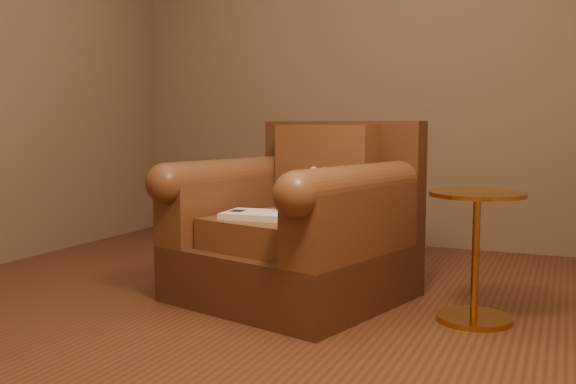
% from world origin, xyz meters
% --- Properties ---
extents(floor, '(4.00, 4.00, 0.00)m').
position_xyz_m(floor, '(0.00, 0.00, 0.00)').
color(floor, '#59311E').
rests_on(floor, ground).
extents(armchair, '(1.24, 1.21, 0.92)m').
position_xyz_m(armchair, '(0.07, 0.32, 0.36)').
color(armchair, '#482918').
rests_on(armchair, floor).
extents(teddy_bear, '(0.18, 0.21, 0.25)m').
position_xyz_m(teddy_bear, '(0.14, 0.39, 0.53)').
color(teddy_bear, beige).
rests_on(teddy_bear, armchair).
extents(guidebook, '(0.42, 0.27, 0.03)m').
position_xyz_m(guidebook, '(-0.01, 0.11, 0.46)').
color(guidebook, beige).
rests_on(guidebook, armchair).
extents(side_table, '(0.43, 0.43, 0.60)m').
position_xyz_m(side_table, '(0.98, 0.26, 0.32)').
color(side_table, '#BA7C33').
rests_on(side_table, floor).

